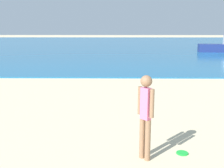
% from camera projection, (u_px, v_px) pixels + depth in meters
% --- Properties ---
extents(water, '(160.00, 60.00, 0.06)m').
position_uv_depth(water, '(113.00, 44.00, 43.83)').
color(water, '#1E6B9E').
rests_on(water, ground).
extents(person_standing, '(0.29, 0.31, 1.71)m').
position_uv_depth(person_standing, '(146.00, 113.00, 5.41)').
color(person_standing, '#936B4C').
rests_on(person_standing, ground).
extents(frisbee, '(0.25, 0.25, 0.03)m').
position_uv_depth(frisbee, '(182.00, 153.00, 5.83)').
color(frisbee, green).
rests_on(frisbee, ground).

